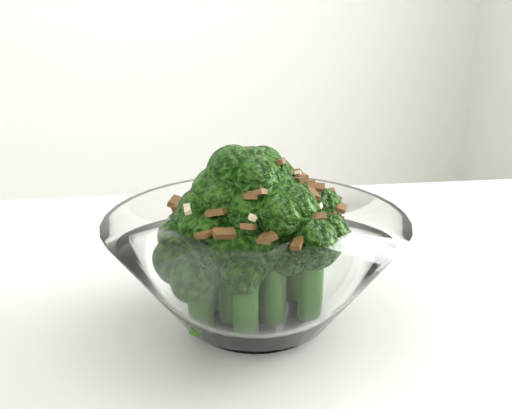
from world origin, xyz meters
TOP-DOWN VIEW (x-y plane):
  - broccoli_dish at (0.00, 0.25)m, footprint 0.19×0.19m

SIDE VIEW (x-z plane):
  - broccoli_dish at x=0.00m, z-range 0.74..0.86m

